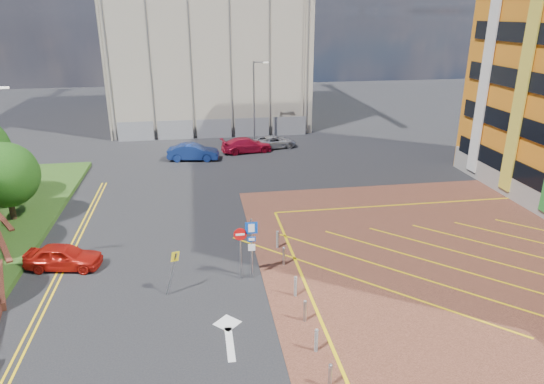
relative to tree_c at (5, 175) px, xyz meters
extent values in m
plane|color=black|center=(13.50, -10.00, -3.19)|extent=(140.00, 140.00, 0.00)
cube|color=brown|center=(27.50, -10.00, -3.18)|extent=(26.00, 26.00, 0.02)
cube|color=brown|center=(1.90, -8.00, -2.99)|extent=(1.86, 4.43, 0.40)
cube|color=brown|center=(0.70, -4.00, -2.99)|extent=(2.29, 4.27, 0.40)
cube|color=brown|center=(-0.70, 0.00, -2.99)|extent=(2.69, 4.06, 0.40)
cylinder|color=#3D2B1C|center=(0.00, 0.00, -1.99)|extent=(0.36, 0.36, 1.80)
sphere|color=#0D360C|center=(0.00, 0.00, 0.01)|extent=(4.00, 4.00, 4.00)
cube|color=silver|center=(0.20, 2.00, 4.96)|extent=(0.50, 0.15, 0.12)
cylinder|color=#9EA0A8|center=(17.50, 18.00, 0.81)|extent=(0.16, 0.16, 8.00)
cylinder|color=#9EA0A8|center=(18.10, 18.00, 4.69)|extent=(1.20, 0.10, 0.10)
cube|color=silver|center=(18.70, 18.00, 4.66)|extent=(0.50, 0.15, 0.12)
cylinder|color=#9EA0A8|center=(14.00, -9.00, -1.59)|extent=(0.10, 0.10, 3.20)
cube|color=#093CA8|center=(14.00, -9.03, -0.44)|extent=(0.60, 0.04, 0.60)
cube|color=white|center=(14.00, -9.06, -0.44)|extent=(0.30, 0.02, 0.42)
cube|color=#093CA8|center=(14.00, -9.03, -1.04)|extent=(0.40, 0.04, 0.25)
cube|color=white|center=(14.00, -9.06, -1.04)|extent=(0.28, 0.02, 0.14)
cube|color=white|center=(14.00, -9.03, -1.49)|extent=(0.35, 0.04, 0.35)
cylinder|color=#9EA0A8|center=(13.45, -9.00, -1.84)|extent=(0.08, 0.08, 2.70)
cylinder|color=red|center=(13.45, -9.03, -0.74)|extent=(0.64, 0.04, 0.64)
cube|color=white|center=(13.45, -9.06, -0.74)|extent=(0.44, 0.02, 0.10)
cylinder|color=#9EA0A8|center=(10.14, -9.94, -2.09)|extent=(0.67, 0.08, 2.14)
cube|color=yellow|center=(10.36, -9.97, -1.19)|extent=(0.42, 0.42, 0.55)
cylinder|color=#9EA0A8|center=(15.80, -17.00, -2.72)|extent=(0.14, 0.14, 0.90)
cylinder|color=black|center=(15.80, -15.00, -2.72)|extent=(0.14, 0.14, 0.90)
cylinder|color=#9EA0A8|center=(15.80, -13.00, -2.72)|extent=(0.14, 0.14, 0.90)
cylinder|color=black|center=(15.80, -11.00, -2.72)|extent=(0.14, 0.14, 0.90)
cylinder|color=#9EA0A8|center=(15.80, -8.00, -2.72)|extent=(0.14, 0.14, 0.90)
cylinder|color=black|center=(15.80, -6.00, -2.72)|extent=(0.14, 0.14, 0.90)
cube|color=#AFA48F|center=(13.50, 30.00, 7.81)|extent=(21.20, 19.20, 22.00)
cube|color=gray|center=(14.50, 20.00, -2.19)|extent=(21.60, 0.06, 2.00)
imported|color=#B7180F|center=(4.50, -6.49, -2.54)|extent=(4.07, 2.21, 1.31)
imported|color=navy|center=(11.26, 12.17, -2.45)|extent=(4.67, 2.14, 1.48)
imported|color=#A50E29|center=(16.26, 14.02, -2.50)|extent=(5.04, 2.67, 1.39)
imported|color=#A5A5AC|center=(19.09, 15.13, -2.60)|extent=(4.60, 2.79, 1.19)
camera|label=1|loc=(11.64, -30.14, 9.34)|focal=32.00mm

